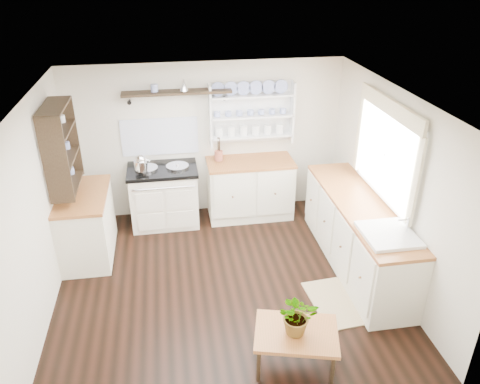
% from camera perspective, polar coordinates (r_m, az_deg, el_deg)
% --- Properties ---
extents(floor, '(4.00, 3.80, 0.01)m').
position_cam_1_polar(floor, '(5.88, -1.82, -10.86)').
color(floor, black).
rests_on(floor, ground).
extents(wall_back, '(4.00, 0.02, 2.30)m').
position_cam_1_polar(wall_back, '(6.98, -4.06, 6.34)').
color(wall_back, beige).
rests_on(wall_back, ground).
extents(wall_right, '(0.02, 3.80, 2.30)m').
position_cam_1_polar(wall_right, '(5.82, 17.92, 0.62)').
color(wall_right, beige).
rests_on(wall_right, ground).
extents(wall_left, '(0.02, 3.80, 2.30)m').
position_cam_1_polar(wall_left, '(5.41, -23.50, -2.46)').
color(wall_left, beige).
rests_on(wall_left, ground).
extents(ceiling, '(4.00, 3.80, 0.01)m').
position_cam_1_polar(ceiling, '(4.82, -2.22, 11.23)').
color(ceiling, white).
rests_on(ceiling, wall_back).
extents(window, '(0.08, 1.55, 1.22)m').
position_cam_1_polar(window, '(5.76, 17.41, 4.94)').
color(window, white).
rests_on(window, wall_right).
extents(aga_cooker, '(0.99, 0.69, 0.92)m').
position_cam_1_polar(aga_cooker, '(6.94, -9.21, -0.42)').
color(aga_cooker, white).
rests_on(aga_cooker, floor).
extents(back_cabinets, '(1.27, 0.63, 0.90)m').
position_cam_1_polar(back_cabinets, '(7.06, 1.22, 0.53)').
color(back_cabinets, white).
rests_on(back_cabinets, floor).
extents(right_cabinets, '(0.62, 2.43, 0.90)m').
position_cam_1_polar(right_cabinets, '(6.10, 14.08, -4.97)').
color(right_cabinets, white).
rests_on(right_cabinets, floor).
extents(belfast_sink, '(0.55, 0.60, 0.45)m').
position_cam_1_polar(belfast_sink, '(5.36, 17.47, -6.03)').
color(belfast_sink, white).
rests_on(belfast_sink, right_cabinets).
extents(left_cabinets, '(0.62, 1.13, 0.90)m').
position_cam_1_polar(left_cabinets, '(6.44, -18.18, -3.73)').
color(left_cabinets, white).
rests_on(left_cabinets, floor).
extents(plate_rack, '(1.20, 0.22, 0.90)m').
position_cam_1_polar(plate_rack, '(6.89, 1.32, 9.71)').
color(plate_rack, white).
rests_on(plate_rack, wall_back).
extents(high_shelf, '(1.50, 0.29, 0.16)m').
position_cam_1_polar(high_shelf, '(6.61, -7.69, 11.89)').
color(high_shelf, black).
rests_on(high_shelf, wall_back).
extents(left_shelving, '(0.28, 0.80, 1.05)m').
position_cam_1_polar(left_shelving, '(6.01, -20.98, 5.16)').
color(left_shelving, black).
rests_on(left_shelving, wall_left).
extents(kettle, '(0.19, 0.19, 0.23)m').
position_cam_1_polar(kettle, '(6.59, -12.00, 3.50)').
color(kettle, silver).
rests_on(kettle, aga_cooker).
extents(utensil_crock, '(0.12, 0.12, 0.14)m').
position_cam_1_polar(utensil_crock, '(6.85, -2.63, 4.45)').
color(utensil_crock, '#974B37').
rests_on(utensil_crock, back_cabinets).
extents(center_table, '(0.90, 0.74, 0.42)m').
position_cam_1_polar(center_table, '(4.68, 6.87, -16.96)').
color(center_table, brown).
rests_on(center_table, floor).
extents(potted_plant, '(0.39, 0.35, 0.41)m').
position_cam_1_polar(potted_plant, '(4.51, 7.05, -14.67)').
color(potted_plant, '#3F7233').
rests_on(potted_plant, center_table).
extents(floor_rug, '(0.62, 0.89, 0.02)m').
position_cam_1_polar(floor_rug, '(5.68, 11.64, -13.02)').
color(floor_rug, olive).
rests_on(floor_rug, floor).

